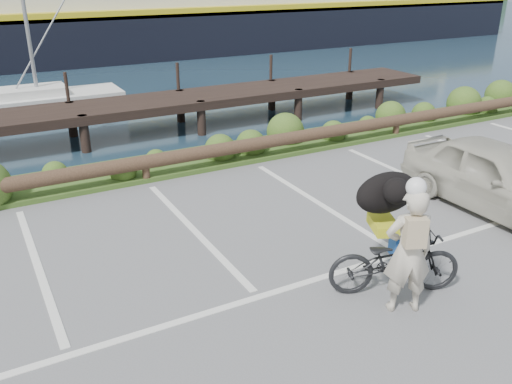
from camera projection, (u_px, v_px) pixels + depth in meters
ground at (246, 284)px, 7.91m from camera, size 72.00×72.00×0.00m
vegetation_strip at (137, 170)px, 12.19m from camera, size 34.00×1.60×0.10m
log_rail at (147, 182)px, 11.64m from camera, size 32.00×0.30×0.60m
bicycle at (395, 261)px, 7.55m from camera, size 1.96×1.34×0.98m
cyclist at (408, 251)px, 7.00m from camera, size 0.76×0.64×1.76m
dog at (387, 192)px, 7.79m from camera, size 0.88×1.16×0.60m
parked_car at (498, 177)px, 10.08m from camera, size 1.58×3.85×1.31m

